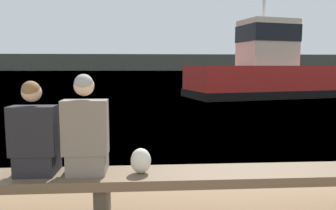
% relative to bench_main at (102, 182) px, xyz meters
% --- Properties ---
extents(water_surface, '(240.00, 240.00, 0.00)m').
position_rel_bench_main_xyz_m(water_surface, '(0.64, 121.60, -0.39)').
color(water_surface, '#5684A3').
rests_on(water_surface, ground).
extents(far_shoreline, '(600.00, 12.00, 6.80)m').
position_rel_bench_main_xyz_m(far_shoreline, '(0.64, 139.43, 3.01)').
color(far_shoreline, '#4C4C42').
rests_on(far_shoreline, ground).
extents(bench_main, '(6.37, 0.52, 0.48)m').
position_rel_bench_main_xyz_m(bench_main, '(0.00, 0.00, 0.00)').
color(bench_main, brown).
rests_on(bench_main, ground).
extents(person_left, '(0.44, 0.39, 0.95)m').
position_rel_bench_main_xyz_m(person_left, '(-0.66, 0.01, 0.48)').
color(person_left, black).
rests_on(person_left, bench_main).
extents(person_right, '(0.44, 0.39, 1.02)m').
position_rel_bench_main_xyz_m(person_right, '(-0.15, 0.01, 0.51)').
color(person_right, '#70665B').
rests_on(person_right, bench_main).
extents(shopping_bag, '(0.21, 0.17, 0.26)m').
position_rel_bench_main_xyz_m(shopping_bag, '(0.40, -0.01, 0.22)').
color(shopping_bag, beige).
rests_on(shopping_bag, bench_main).
extents(tugboat_red, '(8.13, 5.05, 6.05)m').
position_rel_bench_main_xyz_m(tugboat_red, '(6.50, 13.56, 0.86)').
color(tugboat_red, red).
rests_on(tugboat_red, water_surface).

